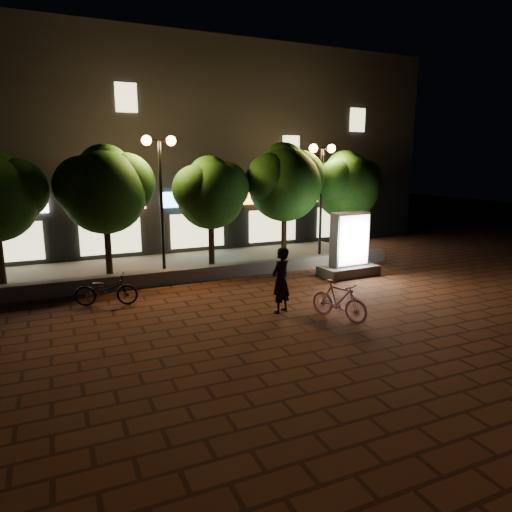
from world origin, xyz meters
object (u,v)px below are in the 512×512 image
tree_right (285,180)px  street_lamp_right (322,172)px  tree_far_right (348,183)px  scooter_pink (339,300)px  tree_left (105,187)px  rider (281,280)px  scooter_parked (106,290)px  tree_mid (211,190)px  ad_kiosk (349,250)px  street_lamp_left (160,170)px

tree_right → street_lamp_right: size_ratio=1.02×
tree_far_right → scooter_pink: bearing=-126.1°
tree_left → street_lamp_right: 8.96m
tree_right → rider: size_ratio=2.62×
street_lamp_right → scooter_pink: (-3.67, -6.89, -3.35)m
street_lamp_right → rider: bearing=-130.6°
tree_left → tree_right: tree_right is taller
tree_far_right → street_lamp_right: street_lamp_right is taller
tree_right → scooter_parked: size_ratio=2.69×
tree_left → tree_mid: size_ratio=1.09×
tree_left → rider: bearing=-55.8°
tree_right → scooter_pink: bearing=-105.8°
ad_kiosk → scooter_pink: bearing=-128.4°
street_lamp_left → rider: bearing=-69.7°
tree_mid → street_lamp_right: street_lamp_right is taller
ad_kiosk → street_lamp_left: bearing=156.4°
tree_mid → rider: bearing=-89.4°
ad_kiosk → scooter_parked: size_ratio=1.30×
tree_mid → scooter_pink: bearing=-79.9°
scooter_pink → scooter_parked: 7.01m
tree_right → street_lamp_left: size_ratio=0.98×
tree_mid → scooter_parked: tree_mid is taller
ad_kiosk → rider: 5.26m
tree_far_right → tree_mid: bearing=-180.0°
tree_far_right → street_lamp_right: 1.66m
tree_far_right → ad_kiosk: 4.42m
street_lamp_right → scooter_parked: bearing=-162.8°
ad_kiosk → scooter_parked: ad_kiosk is taller
tree_mid → ad_kiosk: size_ratio=1.83×
tree_left → street_lamp_left: size_ratio=0.94×
street_lamp_left → rider: 6.82m
tree_right → street_lamp_right: tree_right is taller
tree_far_right → tree_right: bearing=180.0°
tree_left → ad_kiosk: bearing=-20.2°
tree_left → tree_far_right: bearing=-0.0°
rider → street_lamp_left: bearing=-97.0°
tree_far_right → scooter_pink: 9.30m
tree_far_right → rider: bearing=-137.2°
tree_mid → ad_kiosk: bearing=-34.9°
scooter_parked → tree_far_right: bearing=-56.9°
tree_mid → tree_far_right: size_ratio=0.95×
tree_left → scooter_pink: (5.27, -7.15, -2.90)m
tree_mid → scooter_parked: 6.16m
rider → tree_right: bearing=-145.8°
street_lamp_right → scooter_parked: size_ratio=2.64×
street_lamp_left → scooter_parked: 5.20m
tree_mid → scooter_parked: bearing=-144.7°
tree_mid → tree_right: (3.31, 0.00, 0.35)m
tree_far_right → ad_kiosk: tree_far_right is taller
tree_left → rider: size_ratio=2.52×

